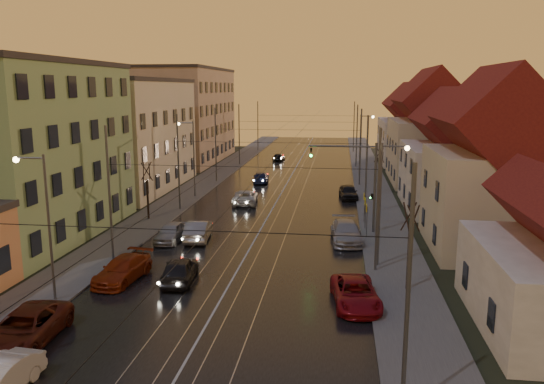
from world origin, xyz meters
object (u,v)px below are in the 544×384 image
at_px(street_lamp_2, 191,151).
at_px(driving_car_0, 180,269).
at_px(parked_left_1, 24,329).
at_px(street_lamp_0, 43,214).
at_px(driving_car_4, 279,157).
at_px(parked_left_3, 171,232).
at_px(parked_right_0, 355,293).
at_px(parked_right_1, 346,232).
at_px(traffic_light_mast, 362,176).
at_px(driving_car_3, 261,178).
at_px(driving_car_1, 198,230).
at_px(parked_left_2, 123,269).
at_px(driving_car_2, 245,197).
at_px(street_lamp_3, 363,139).
at_px(street_lamp_1, 385,193).
at_px(parked_right_2, 348,192).

relative_size(street_lamp_2, driving_car_0, 1.81).
bearing_deg(parked_left_1, street_lamp_0, 104.57).
bearing_deg(driving_car_4, parked_left_3, 91.58).
distance_m(parked_right_0, parked_right_1, 11.90).
distance_m(street_lamp_2, traffic_light_mast, 20.89).
height_order(parked_left_1, parked_right_1, parked_right_1).
bearing_deg(street_lamp_2, driving_car_3, 57.75).
height_order(driving_car_1, driving_car_3, driving_car_1).
relative_size(traffic_light_mast, driving_car_0, 1.63).
distance_m(parked_left_1, parked_left_2, 8.29).
relative_size(driving_car_2, driving_car_3, 1.12).
relative_size(driving_car_0, parked_right_1, 0.84).
height_order(street_lamp_3, parked_right_0, street_lamp_3).
height_order(street_lamp_1, driving_car_3, street_lamp_1).
bearing_deg(parked_right_2, street_lamp_0, -125.33).
bearing_deg(street_lamp_3, driving_car_3, -151.73).
relative_size(traffic_light_mast, driving_car_1, 1.55).
relative_size(traffic_light_mast, parked_right_1, 1.37).
distance_m(street_lamp_2, driving_car_2, 7.85).
bearing_deg(parked_right_0, street_lamp_1, 66.61).
height_order(traffic_light_mast, parked_left_2, traffic_light_mast).
xyz_separation_m(driving_car_2, parked_left_2, (-3.48, -21.95, 0.01)).
relative_size(driving_car_4, parked_left_2, 0.77).
xyz_separation_m(driving_car_0, parked_left_3, (-3.16, 8.11, -0.05)).
xyz_separation_m(parked_left_2, parked_right_1, (13.29, 9.94, 0.06)).
distance_m(driving_car_1, parked_left_3, 2.04).
xyz_separation_m(driving_car_3, parked_left_1, (-4.42, -42.09, 0.11)).
xyz_separation_m(street_lamp_2, driving_car_1, (4.85, -15.48, -4.12)).
distance_m(parked_left_2, parked_left_3, 8.40).
height_order(street_lamp_1, driving_car_0, street_lamp_1).
distance_m(driving_car_4, parked_right_2, 29.78).
distance_m(street_lamp_0, parked_right_1, 21.27).
bearing_deg(driving_car_1, street_lamp_3, -119.38).
xyz_separation_m(traffic_light_mast, driving_car_3, (-11.17, 21.40, -3.95)).
distance_m(driving_car_4, parked_left_3, 45.36).
distance_m(street_lamp_2, driving_car_3, 11.89).
relative_size(parked_left_1, parked_right_0, 1.10).
bearing_deg(parked_left_3, driving_car_0, -67.94).
bearing_deg(parked_right_1, traffic_light_mast, 61.12).
distance_m(traffic_light_mast, driving_car_3, 24.46).
relative_size(street_lamp_2, parked_right_1, 1.52).
bearing_deg(street_lamp_3, parked_left_3, -115.50).
distance_m(parked_left_1, parked_right_0, 16.09).
relative_size(street_lamp_0, street_lamp_1, 1.00).
height_order(street_lamp_0, driving_car_4, street_lamp_0).
height_order(driving_car_0, driving_car_1, driving_car_1).
relative_size(driving_car_3, parked_right_0, 0.90).
bearing_deg(driving_car_3, driving_car_1, 81.14).
xyz_separation_m(parked_left_2, parked_right_0, (13.67, -1.96, -0.02)).
distance_m(street_lamp_3, parked_right_2, 15.39).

